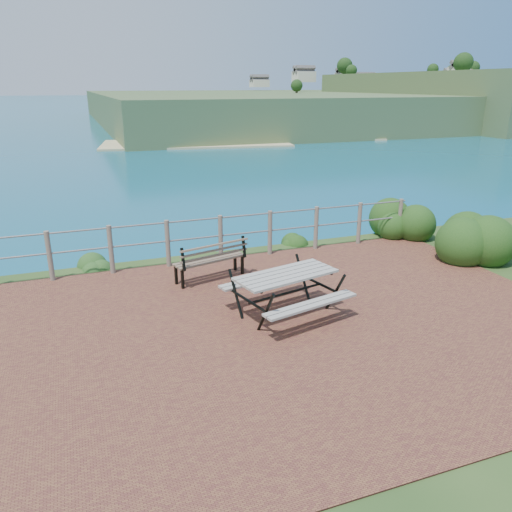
% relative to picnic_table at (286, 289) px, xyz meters
% --- Properties ---
extents(ground, '(10.00, 7.00, 0.12)m').
position_rel_picnic_table_xyz_m(ground, '(-0.24, -0.38, -0.46)').
color(ground, brown).
rests_on(ground, ground).
extents(ocean, '(1200.00, 1200.00, 0.00)m').
position_rel_picnic_table_xyz_m(ocean, '(-0.24, 199.62, -0.46)').
color(ocean, '#157480').
rests_on(ocean, ground).
extents(safety_railing, '(9.40, 0.10, 1.00)m').
position_rel_picnic_table_xyz_m(safety_railing, '(-0.24, 2.97, 0.11)').
color(safety_railing, '#6B5B4C').
rests_on(safety_railing, ground).
extents(distant_bay, '(290.00, 232.36, 24.00)m').
position_rel_picnic_table_xyz_m(distant_bay, '(172.83, 202.23, -1.98)').
color(distant_bay, '#335128').
rests_on(distant_bay, ground).
extents(picnic_table, '(1.81, 1.44, 0.71)m').
position_rel_picnic_table_xyz_m(picnic_table, '(0.00, 0.00, 0.00)').
color(picnic_table, gray).
rests_on(picnic_table, ground).
extents(park_bench, '(1.49, 0.71, 0.82)m').
position_rel_picnic_table_xyz_m(park_bench, '(-0.77, 1.96, 0.08)').
color(park_bench, brown).
rests_on(park_bench, ground).
extents(shrub_right_front, '(1.41, 1.41, 2.01)m').
position_rel_picnic_table_xyz_m(shrub_right_front, '(4.96, 1.33, -0.46)').
color(shrub_right_front, '#194314').
rests_on(shrub_right_front, ground).
extents(shrub_right_edge, '(1.19, 1.19, 1.69)m').
position_rel_picnic_table_xyz_m(shrub_right_edge, '(4.52, 3.19, -0.46)').
color(shrub_right_edge, '#194314').
rests_on(shrub_right_edge, ground).
extents(shrub_lip_west, '(0.66, 0.66, 0.35)m').
position_rel_picnic_table_xyz_m(shrub_lip_west, '(-2.91, 3.52, -0.46)').
color(shrub_lip_west, '#26501E').
rests_on(shrub_lip_west, ground).
extents(shrub_lip_east, '(0.69, 0.69, 0.40)m').
position_rel_picnic_table_xyz_m(shrub_lip_east, '(1.88, 3.67, -0.46)').
color(shrub_lip_east, '#194314').
rests_on(shrub_lip_east, ground).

